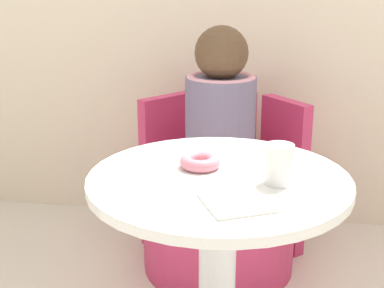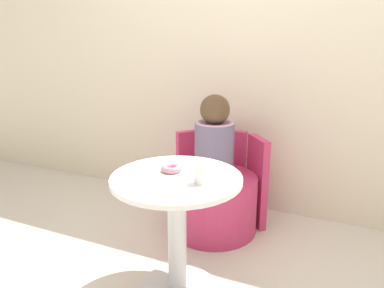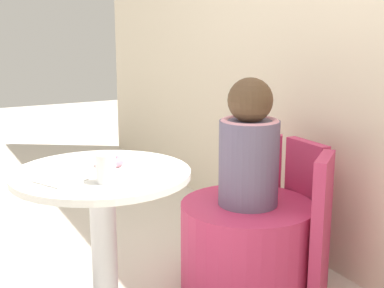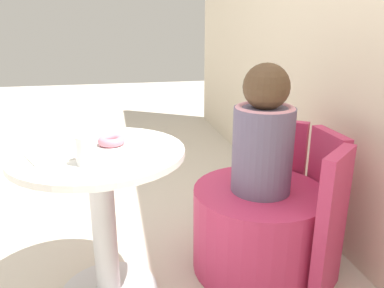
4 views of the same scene
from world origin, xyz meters
name	(u,v)px [view 3 (image 3 of 4)]	position (x,y,z in m)	size (l,w,h in m)	color
back_wall	(361,14)	(0.00, 1.13, 1.20)	(6.00, 0.06, 2.40)	beige
round_table	(103,224)	(-0.05, -0.03, 0.44)	(0.65, 0.65, 0.64)	silver
tub_chair	(247,245)	(-0.11, 0.64, 0.20)	(0.59, 0.59, 0.39)	#C63360
booth_backrest	(292,211)	(-0.11, 0.89, 0.32)	(0.69, 0.25, 0.64)	#C63360
child_figure	(249,147)	(-0.11, 0.64, 0.64)	(0.26, 0.26, 0.55)	slate
donut	(109,162)	(-0.10, 0.02, 0.66)	(0.10, 0.10, 0.03)	pink
cup	(106,168)	(0.10, -0.06, 0.69)	(0.07, 0.07, 0.10)	white
paper_napkin	(60,180)	(0.01, -0.19, 0.65)	(0.18, 0.18, 0.01)	silver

